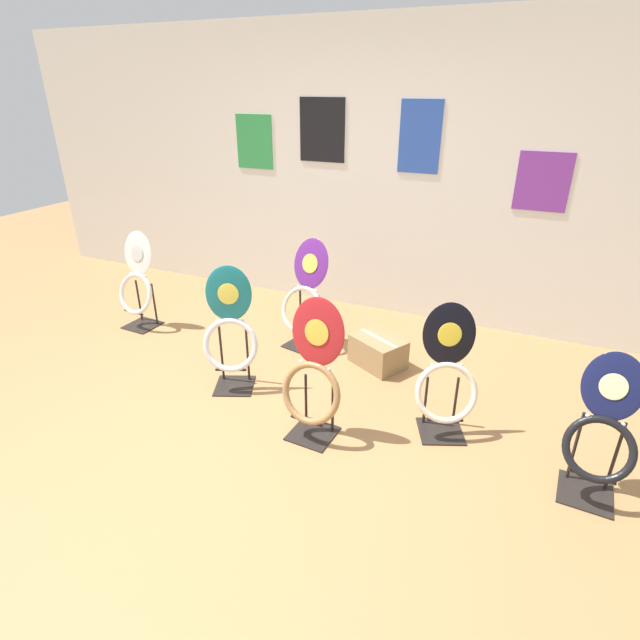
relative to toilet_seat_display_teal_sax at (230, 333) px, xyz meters
name	(u,v)px	position (x,y,z in m)	size (l,w,h in m)	color
ground_plane	(232,453)	(0.40, -0.65, -0.45)	(14.00, 14.00, 0.00)	#A37547
wall_back	(373,175)	(0.40, 1.84, 0.85)	(8.00, 0.07, 2.60)	silver
toilet_seat_display_teal_sax	(230,333)	(0.00, 0.00, 0.00)	(0.43, 0.37, 0.93)	black
toilet_seat_display_jazz_black	(446,379)	(1.53, 0.10, -0.05)	(0.43, 0.37, 0.88)	black
toilet_seat_display_white_plain	(137,286)	(-1.36, 0.53, -0.05)	(0.39, 0.29, 0.88)	black
toilet_seat_display_navy_moon	(601,436)	(2.38, -0.10, -0.06)	(0.36, 0.35, 0.81)	black
toilet_seat_display_crimson_swirl	(313,376)	(0.78, -0.26, -0.01)	(0.41, 0.30, 0.93)	black
toilet_seat_display_purple_note	(305,296)	(0.19, 0.82, 0.00)	(0.43, 0.39, 0.92)	black
storage_box	(378,351)	(0.88, 0.75, -0.33)	(0.50, 0.45, 0.24)	#93754C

